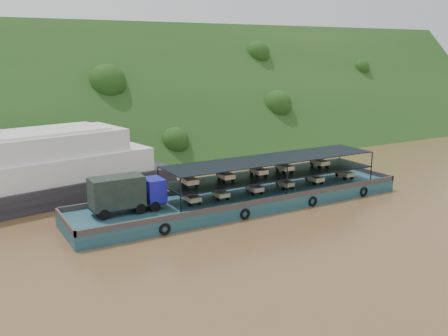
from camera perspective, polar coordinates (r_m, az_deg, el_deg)
ground at (r=51.79m, az=3.59°, el=-3.85°), size 160.00×160.00×0.00m
hillside at (r=83.33m, az=-10.20°, el=2.51°), size 140.00×39.60×39.60m
cargo_barge at (r=49.39m, az=1.21°, el=-3.32°), size 35.00×7.18×4.56m
passenger_ferry at (r=53.84m, az=-24.24°, el=-0.87°), size 37.10×15.55×7.30m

